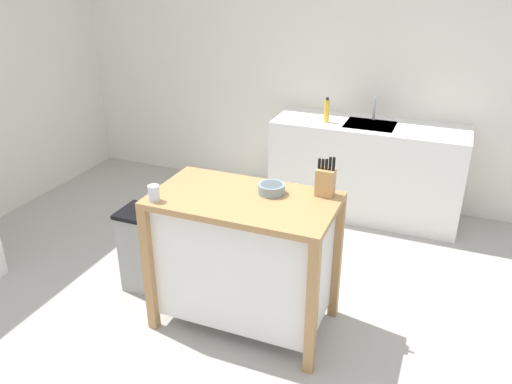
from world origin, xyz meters
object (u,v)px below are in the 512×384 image
object	(u,v)px
bottle_hand_soap	(327,111)
knife_block	(325,181)
trash_bin	(148,250)
drinking_cup	(154,193)
kitchen_island	(244,255)
bowl_ceramic_wide	(271,189)
sink_faucet	(374,108)

from	to	relation	value
bottle_hand_soap	knife_block	bearing A→B (deg)	-75.48
trash_bin	drinking_cup	bearing A→B (deg)	-45.48
knife_block	bottle_hand_soap	distance (m)	1.66
drinking_cup	bottle_hand_soap	distance (m)	2.13
kitchen_island	bowl_ceramic_wide	distance (m)	0.48
knife_block	bowl_ceramic_wide	distance (m)	0.33
bottle_hand_soap	sink_faucet	bearing A→B (deg)	30.67
sink_faucet	trash_bin	bearing A→B (deg)	-121.99
bottle_hand_soap	drinking_cup	bearing A→B (deg)	-103.84
bowl_ceramic_wide	trash_bin	world-z (taller)	bowl_ceramic_wide
knife_block	sink_faucet	distance (m)	1.84
sink_faucet	drinking_cup	bearing A→B (deg)	-111.31
kitchen_island	knife_block	distance (m)	0.71
drinking_cup	bottle_hand_soap	xyz separation A→B (m)	(0.51, 2.07, 0.02)
knife_block	bottle_hand_soap	bearing A→B (deg)	104.52
knife_block	sink_faucet	bearing A→B (deg)	90.91
knife_block	bowl_ceramic_wide	xyz separation A→B (m)	(-0.31, -0.10, -0.06)
drinking_cup	sink_faucet	world-z (taller)	sink_faucet
drinking_cup	sink_faucet	distance (m)	2.47
drinking_cup	bottle_hand_soap	size ratio (longest dim) A/B	0.44
drinking_cup	trash_bin	world-z (taller)	drinking_cup
bowl_ceramic_wide	drinking_cup	distance (m)	0.71
kitchen_island	sink_faucet	size ratio (longest dim) A/B	5.16
drinking_cup	bottle_hand_soap	bearing A→B (deg)	76.16
knife_block	drinking_cup	distance (m)	1.04
bowl_ceramic_wide	sink_faucet	distance (m)	1.96
bowl_ceramic_wide	trash_bin	xyz separation A→B (m)	(-0.94, -0.02, -0.64)
knife_block	bottle_hand_soap	world-z (taller)	knife_block
bowl_ceramic_wide	drinking_cup	world-z (taller)	drinking_cup
kitchen_island	drinking_cup	distance (m)	0.71
kitchen_island	bowl_ceramic_wide	bearing A→B (deg)	40.72
kitchen_island	sink_faucet	world-z (taller)	sink_faucet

